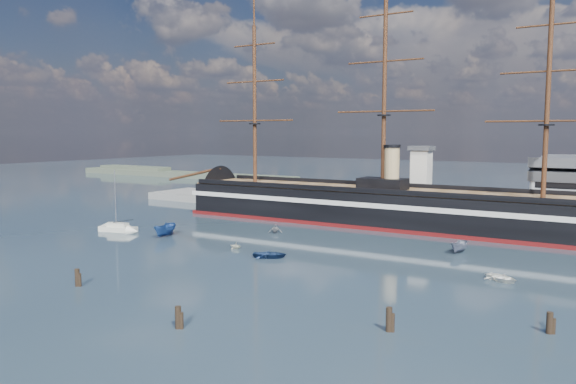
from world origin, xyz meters
The scene contains 16 objects.
ground centered at (0.00, 40.00, 0.00)m, with size 600.00×600.00×0.00m, color #202F38.
quay centered at (10.00, 76.00, 0.00)m, with size 180.00×18.00×2.00m, color slate.
quay_tower centered at (3.00, 73.00, 9.75)m, with size 5.00×5.00×15.00m.
shoreline centered at (-139.23, 135.00, 1.45)m, with size 120.00×10.00×4.00m.
warship centered at (-4.79, 60.00, 4.04)m, with size 113.02×17.82×53.94m.
sailboat centered at (-43.26, 23.52, 0.81)m, with size 8.23×4.26×12.64m.
motorboat_a centered at (-31.18, 24.61, 0.00)m, with size 7.67×2.81×3.07m, color navy.
motorboat_b centered at (-3.67, 20.20, 0.00)m, with size 3.38×1.35×1.58m, color navy.
motorboat_c centered at (21.09, 40.36, 0.00)m, with size 5.99×2.20×2.40m, color slate.
motorboat_d centered at (-15.51, 39.68, 0.00)m, with size 5.17×2.24×1.90m, color gray.
motorboat_e centered at (31.00, 25.17, 0.00)m, with size 2.91×1.17×1.36m, color white.
motorboat_g centered at (-12.64, 22.85, 0.00)m, with size 3.42×1.48×1.25m, color silver.
piling_near_left centered at (-15.60, -7.18, 0.00)m, with size 0.64×0.64×3.03m, color black.
piling_near_mid centered at (6.77, -11.97, 0.00)m, with size 0.64×0.64×3.05m, color black.
piling_near_right centered at (25.44, -1.21, 0.00)m, with size 0.64×0.64×3.22m, color black.
piling_far_right centered at (39.28, 6.86, 0.00)m, with size 0.64×0.64×2.92m, color black.
Camera 1 is at (46.20, -53.20, 20.10)m, focal length 35.00 mm.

